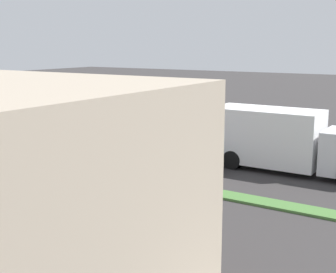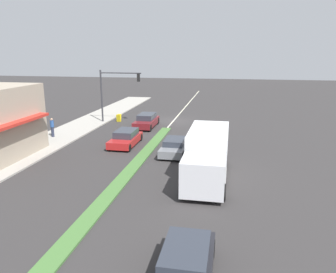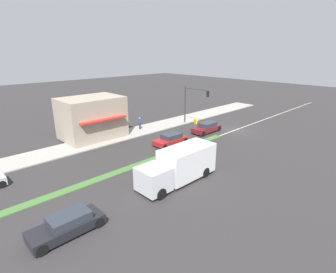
# 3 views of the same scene
# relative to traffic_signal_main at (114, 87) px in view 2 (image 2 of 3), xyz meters

# --- Properties ---
(ground_plane) EXTENTS (160.00, 160.00, 0.00)m
(ground_plane) POSITION_rel_traffic_signal_main_xyz_m (-6.12, 15.76, -3.90)
(ground_plane) COLOR #333030
(lane_marking_center) EXTENTS (0.16, 60.00, 0.01)m
(lane_marking_center) POSITION_rel_traffic_signal_main_xyz_m (-6.12, -2.24, -3.90)
(lane_marking_center) COLOR beige
(lane_marking_center) RESTS_ON ground
(traffic_signal_main) EXTENTS (4.59, 0.34, 5.60)m
(traffic_signal_main) POSITION_rel_traffic_signal_main_xyz_m (0.00, 0.00, 0.00)
(traffic_signal_main) COLOR #333338
(traffic_signal_main) RESTS_ON sidewalk_right
(pedestrian) EXTENTS (0.34, 0.34, 1.71)m
(pedestrian) POSITION_rel_traffic_signal_main_xyz_m (3.30, 7.31, -2.88)
(pedestrian) COLOR #282D42
(pedestrian) RESTS_ON sidewalk_right
(warning_aframe_sign) EXTENTS (0.45, 0.53, 0.84)m
(warning_aframe_sign) POSITION_rel_traffic_signal_main_xyz_m (-0.21, -0.65, -3.47)
(warning_aframe_sign) COLOR yellow
(warning_aframe_sign) RESTS_ON ground
(delivery_truck) EXTENTS (2.44, 7.50, 2.87)m
(delivery_truck) POSITION_rel_traffic_signal_main_xyz_m (-11.12, 14.31, -2.43)
(delivery_truck) COLOR silver
(delivery_truck) RESTS_ON ground
(sedan_dark) EXTENTS (1.81, 4.38, 1.30)m
(sedan_dark) POSITION_rel_traffic_signal_main_xyz_m (-11.12, 24.21, -3.27)
(sedan_dark) COLOR black
(sedan_dark) RESTS_ON ground
(suv_grey) EXTENTS (1.77, 3.91, 1.15)m
(suv_grey) POSITION_rel_traffic_signal_main_xyz_m (-8.32, 9.96, -3.34)
(suv_grey) COLOR slate
(suv_grey) RESTS_ON ground
(hatchback_red) EXTENTS (1.86, 4.21, 1.27)m
(hatchback_red) POSITION_rel_traffic_signal_main_xyz_m (-3.92, 8.33, -3.30)
(hatchback_red) COLOR #AD1E1E
(hatchback_red) RESTS_ON ground
(sedan_maroon) EXTENTS (1.84, 4.43, 1.37)m
(sedan_maroon) POSITION_rel_traffic_signal_main_xyz_m (-3.92, 1.38, -3.24)
(sedan_maroon) COLOR maroon
(sedan_maroon) RESTS_ON ground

